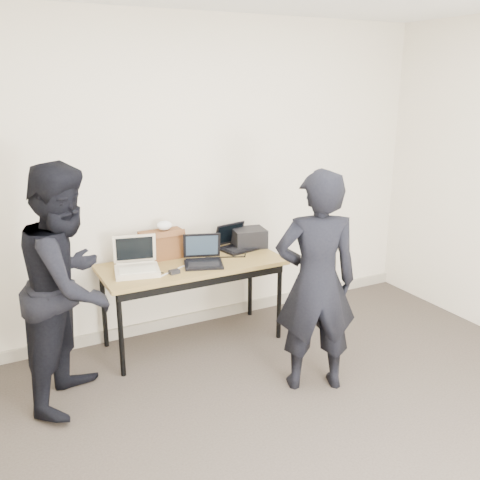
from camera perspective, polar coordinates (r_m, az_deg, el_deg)
room at (r=2.78m, az=13.42°, el=-0.87°), size 4.60×4.60×2.80m
desk at (r=4.44m, az=-5.08°, el=-3.19°), size 1.50×0.65×0.72m
laptop_beige at (r=4.26m, az=-10.98°, el=-2.66°), size 0.40×0.39×0.27m
laptop_center at (r=4.38m, az=-3.98°, el=-1.87°), size 0.39×0.38×0.24m
laptop_right at (r=4.76m, az=-0.51°, el=-0.35°), size 0.35×0.34×0.22m
leather_satchel at (r=4.52m, az=-8.34°, el=-0.43°), size 0.37×0.19×0.25m
tissue at (r=4.49m, az=-8.09°, el=1.55°), size 0.14×0.10×0.08m
equipment_box at (r=4.81m, az=0.95°, el=0.25°), size 0.32×0.29×0.16m
power_brick at (r=4.19m, az=-7.02°, el=-3.39°), size 0.09×0.06×0.03m
cables at (r=4.44m, az=-4.56°, el=-2.32°), size 1.15×0.44×0.01m
person_typist at (r=3.79m, az=8.12°, el=-4.51°), size 0.69×0.57×1.61m
person_observer at (r=3.79m, az=-17.78°, el=-4.64°), size 0.97×1.03×1.68m
baseboard at (r=5.05m, az=-4.33°, el=-8.12°), size 4.50×0.03×0.10m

